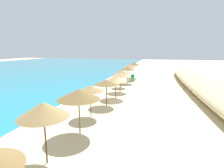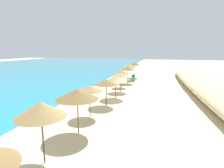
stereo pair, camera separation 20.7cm
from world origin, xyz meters
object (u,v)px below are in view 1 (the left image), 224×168
object	(u,v)px
beach_umbrella_7	(122,72)
lounge_chair_1	(133,78)
beach_umbrella_8	(127,68)
beach_umbrella_9	(130,66)
beach_umbrella_1	(43,110)
beach_umbrella_5	(116,79)
beach_umbrella_6	(120,75)
beach_umbrella_4	(106,82)
beach_umbrella_3	(90,88)
beach_umbrella_10	(134,64)
beach_umbrella_2	(79,94)

from	to	relation	value
beach_umbrella_7	lounge_chair_1	size ratio (longest dim) A/B	1.64
beach_umbrella_8	lounge_chair_1	size ratio (longest dim) A/B	1.80
beach_umbrella_9	beach_umbrella_1	bearing A→B (deg)	-179.71
beach_umbrella_5	beach_umbrella_9	size ratio (longest dim) A/B	0.91
beach_umbrella_6	beach_umbrella_8	bearing A→B (deg)	1.80
beach_umbrella_8	lounge_chair_1	distance (m)	3.88
beach_umbrella_4	beach_umbrella_7	size ratio (longest dim) A/B	1.02
beach_umbrella_1	lounge_chair_1	size ratio (longest dim) A/B	1.99
beach_umbrella_3	beach_umbrella_9	size ratio (longest dim) A/B	0.92
beach_umbrella_7	lounge_chair_1	bearing A→B (deg)	-6.10
beach_umbrella_6	beach_umbrella_10	world-z (taller)	beach_umbrella_10
beach_umbrella_3	lounge_chair_1	bearing A→B (deg)	-2.16
beach_umbrella_1	beach_umbrella_6	xyz separation A→B (m)	(14.96, -0.23, -0.43)
beach_umbrella_9	beach_umbrella_10	distance (m)	2.92
beach_umbrella_2	beach_umbrella_9	distance (m)	20.80
beach_umbrella_1	beach_umbrella_3	world-z (taller)	beach_umbrella_1
beach_umbrella_8	beach_umbrella_2	bearing A→B (deg)	-179.45
beach_umbrella_2	beach_umbrella_10	xyz separation A→B (m)	(23.68, -0.05, 0.08)
beach_umbrella_3	beach_umbrella_5	xyz separation A→B (m)	(5.76, -0.60, -0.11)
beach_umbrella_3	beach_umbrella_10	bearing A→B (deg)	-1.28
beach_umbrella_1	beach_umbrella_8	bearing A→B (deg)	-0.11
beach_umbrella_2	beach_umbrella_8	distance (m)	17.80
beach_umbrella_4	beach_umbrella_9	bearing A→B (deg)	1.20
beach_umbrella_9	beach_umbrella_6	bearing A→B (deg)	-177.76
beach_umbrella_5	beach_umbrella_1	bearing A→B (deg)	178.08
beach_umbrella_3	beach_umbrella_6	size ratio (longest dim) A/B	1.04
beach_umbrella_3	lounge_chair_1	distance (m)	18.28
beach_umbrella_3	beach_umbrella_6	world-z (taller)	beach_umbrella_3
beach_umbrella_6	beach_umbrella_2	bearing A→B (deg)	179.91
beach_umbrella_4	beach_umbrella_9	xyz separation A→B (m)	(14.80, 0.31, 0.22)
beach_umbrella_8	beach_umbrella_5	bearing A→B (deg)	-177.75
beach_umbrella_4	beach_umbrella_10	world-z (taller)	beach_umbrella_10
beach_umbrella_1	beach_umbrella_9	world-z (taller)	beach_umbrella_1
beach_umbrella_5	beach_umbrella_9	bearing A→B (deg)	2.47
beach_umbrella_6	beach_umbrella_1	bearing A→B (deg)	179.12
beach_umbrella_5	beach_umbrella_10	world-z (taller)	beach_umbrella_10
beach_umbrella_4	beach_umbrella_7	world-z (taller)	beach_umbrella_4
beach_umbrella_8	beach_umbrella_9	distance (m)	3.00
beach_umbrella_2	beach_umbrella_5	xyz separation A→B (m)	(8.70, -0.19, -0.39)
beach_umbrella_1	beach_umbrella_3	xyz separation A→B (m)	(6.11, 0.20, -0.33)
beach_umbrella_3	beach_umbrella_10	size ratio (longest dim) A/B	0.85
beach_umbrella_7	beach_umbrella_6	bearing A→B (deg)	-171.11
beach_umbrella_5	beach_umbrella_10	bearing A→B (deg)	0.52
beach_umbrella_6	beach_umbrella_10	xyz separation A→B (m)	(11.90, -0.03, 0.46)
beach_umbrella_6	beach_umbrella_9	world-z (taller)	beach_umbrella_9
beach_umbrella_4	beach_umbrella_2	bearing A→B (deg)	-179.76
beach_umbrella_5	beach_umbrella_10	distance (m)	14.99
beach_umbrella_4	beach_umbrella_1	bearing A→B (deg)	178.84
beach_umbrella_8	beach_umbrella_7	bearing A→B (deg)	175.51
beach_umbrella_2	beach_umbrella_7	bearing A→B (deg)	1.66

